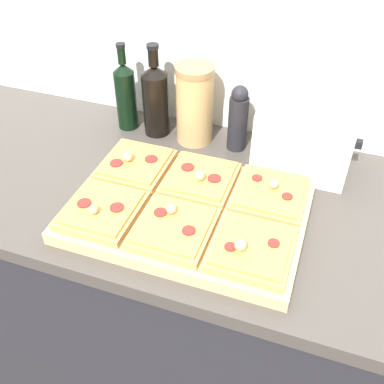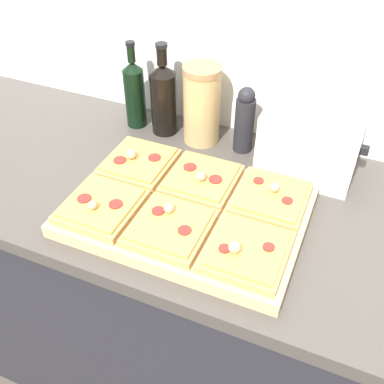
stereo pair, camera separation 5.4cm
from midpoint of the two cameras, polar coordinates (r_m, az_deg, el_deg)
wall_back at (r=1.30m, az=2.57°, el=21.66°), size 6.00×0.06×2.50m
kitchen_counter at (r=1.51m, az=-2.48°, el=-12.89°), size 2.63×0.67×0.92m
cutting_board at (r=1.08m, az=-1.96°, el=-2.49°), size 0.55×0.39×0.03m
pizza_slice_back_left at (r=1.19m, az=-8.49°, el=3.48°), size 0.17×0.18×0.05m
pizza_slice_back_center at (r=1.13m, az=-0.30°, el=1.69°), size 0.17×0.18×0.05m
pizza_slice_back_right at (r=1.09m, az=8.55°, el=-0.26°), size 0.17×0.18×0.05m
pizza_slice_front_left at (r=1.06m, az=-12.83°, el=-2.27°), size 0.17×0.18×0.05m
pizza_slice_front_center at (r=1.00m, az=-3.91°, el=-4.60°), size 0.17×0.18×0.05m
pizza_slice_front_right at (r=0.96m, az=6.02°, el=-7.13°), size 0.17×0.18×0.05m
olive_oil_bottle at (r=1.38m, az=-9.56°, el=12.08°), size 0.06×0.06×0.26m
wine_bottle at (r=1.34m, az=-5.81°, el=11.69°), size 0.08×0.08×0.28m
grain_jar_tall at (r=1.29m, az=-0.87°, el=11.03°), size 0.11×0.11×0.23m
pepper_mill at (r=1.27m, az=4.65°, el=9.24°), size 0.06×0.06×0.20m
toaster_oven at (r=1.23m, az=12.85°, el=6.80°), size 0.27×0.19×0.18m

